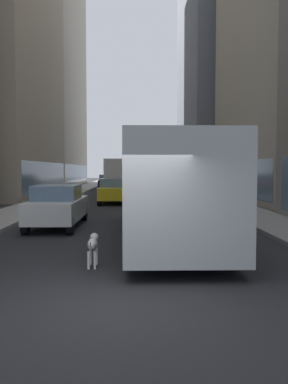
{
  "coord_description": "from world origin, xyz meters",
  "views": [
    {
      "loc": [
        0.17,
        -6.68,
        2.23
      ],
      "look_at": [
        0.48,
        8.04,
        1.4
      ],
      "focal_mm": 38.19,
      "sensor_mm": 36.0,
      "label": 1
    }
  ],
  "objects_px": {
    "car_red_coupe": "(145,182)",
    "car_yellow_taxi": "(114,191)",
    "transit_bus": "(167,183)",
    "dalmatian_dog": "(93,244)",
    "box_truck": "(120,175)",
    "car_black_suv": "(108,182)",
    "car_white_van": "(58,206)",
    "car_grey_wagon": "(124,180)",
    "car_blue_hatchback": "(152,192)"
  },
  "relations": [
    {
      "from": "transit_bus",
      "to": "box_truck",
      "type": "distance_m",
      "value": 22.55
    },
    {
      "from": "car_blue_hatchback",
      "to": "car_black_suv",
      "type": "relative_size",
      "value": 0.98
    },
    {
      "from": "box_truck",
      "to": "dalmatian_dog",
      "type": "bearing_deg",
      "value": -89.15
    },
    {
      "from": "car_grey_wagon",
      "to": "car_red_coupe",
      "type": "bearing_deg",
      "value": -71.26
    },
    {
      "from": "car_grey_wagon",
      "to": "box_truck",
      "type": "xyz_separation_m",
      "value": [
        0.0,
        -14.6,
        0.84
      ]
    },
    {
      "from": "car_blue_hatchback",
      "to": "car_red_coupe",
      "type": "distance_m",
      "value": 18.58
    },
    {
      "from": "car_blue_hatchback",
      "to": "dalmatian_dog",
      "type": "height_order",
      "value": "car_blue_hatchback"
    },
    {
      "from": "transit_bus",
      "to": "car_grey_wagon",
      "type": "relative_size",
      "value": 2.81
    },
    {
      "from": "box_truck",
      "to": "dalmatian_dog",
      "type": "height_order",
      "value": "box_truck"
    },
    {
      "from": "car_white_van",
      "to": "car_yellow_taxi",
      "type": "height_order",
      "value": "same"
    },
    {
      "from": "car_grey_wagon",
      "to": "box_truck",
      "type": "height_order",
      "value": "box_truck"
    },
    {
      "from": "dalmatian_dog",
      "to": "car_red_coupe",
      "type": "bearing_deg",
      "value": 86.63
    },
    {
      "from": "car_white_van",
      "to": "dalmatian_dog",
      "type": "relative_size",
      "value": 4.84
    },
    {
      "from": "car_white_van",
      "to": "car_grey_wagon",
      "type": "height_order",
      "value": "same"
    },
    {
      "from": "car_white_van",
      "to": "box_truck",
      "type": "distance_m",
      "value": 20.27
    },
    {
      "from": "car_white_van",
      "to": "car_grey_wagon",
      "type": "relative_size",
      "value": 1.13
    },
    {
      "from": "car_blue_hatchback",
      "to": "box_truck",
      "type": "xyz_separation_m",
      "value": [
        -2.4,
        11.05,
        0.85
      ]
    },
    {
      "from": "car_grey_wagon",
      "to": "car_white_van",
      "type": "bearing_deg",
      "value": -92.63
    },
    {
      "from": "car_white_van",
      "to": "car_red_coupe",
      "type": "relative_size",
      "value": 1.14
    },
    {
      "from": "car_yellow_taxi",
      "to": "car_black_suv",
      "type": "distance_m",
      "value": 17.79
    },
    {
      "from": "car_white_van",
      "to": "box_truck",
      "type": "bearing_deg",
      "value": 85.47
    },
    {
      "from": "car_red_coupe",
      "to": "car_grey_wagon",
      "type": "distance_m",
      "value": 7.47
    },
    {
      "from": "car_red_coupe",
      "to": "car_grey_wagon",
      "type": "xyz_separation_m",
      "value": [
        -2.4,
        7.07,
        0.0
      ]
    },
    {
      "from": "car_white_van",
      "to": "car_black_suv",
      "type": "distance_m",
      "value": 28.45
    },
    {
      "from": "transit_bus",
      "to": "car_blue_hatchback",
      "type": "distance_m",
      "value": 11.41
    },
    {
      "from": "car_red_coupe",
      "to": "car_grey_wagon",
      "type": "bearing_deg",
      "value": 108.74
    },
    {
      "from": "car_yellow_taxi",
      "to": "dalmatian_dog",
      "type": "distance_m",
      "value": 17.11
    },
    {
      "from": "car_grey_wagon",
      "to": "dalmatian_dog",
      "type": "xyz_separation_m",
      "value": [
        0.39,
        -41.16,
        -0.31
      ]
    },
    {
      "from": "box_truck",
      "to": "car_black_suv",
      "type": "bearing_deg",
      "value": 100.97
    },
    {
      "from": "transit_bus",
      "to": "car_white_van",
      "type": "relative_size",
      "value": 2.48
    },
    {
      "from": "car_red_coupe",
      "to": "car_yellow_taxi",
      "type": "height_order",
      "value": "same"
    },
    {
      "from": "car_yellow_taxi",
      "to": "box_truck",
      "type": "height_order",
      "value": "box_truck"
    },
    {
      "from": "car_blue_hatchback",
      "to": "box_truck",
      "type": "relative_size",
      "value": 0.55
    },
    {
      "from": "car_black_suv",
      "to": "car_grey_wagon",
      "type": "bearing_deg",
      "value": 75.85
    },
    {
      "from": "transit_bus",
      "to": "car_yellow_taxi",
      "type": "xyz_separation_m",
      "value": [
        -2.4,
        12.96,
        -0.95
      ]
    },
    {
      "from": "car_white_van",
      "to": "car_yellow_taxi",
      "type": "distance_m",
      "value": 10.85
    },
    {
      "from": "car_red_coupe",
      "to": "car_yellow_taxi",
      "type": "xyz_separation_m",
      "value": [
        -2.4,
        -16.99,
        0.0
      ]
    },
    {
      "from": "box_truck",
      "to": "dalmatian_dog",
      "type": "relative_size",
      "value": 7.79
    },
    {
      "from": "car_red_coupe",
      "to": "car_yellow_taxi",
      "type": "relative_size",
      "value": 0.9
    },
    {
      "from": "car_black_suv",
      "to": "car_red_coupe",
      "type": "bearing_deg",
      "value": -10.29
    },
    {
      "from": "dalmatian_dog",
      "to": "car_yellow_taxi",
      "type": "bearing_deg",
      "value": 91.32
    },
    {
      "from": "car_white_van",
      "to": "car_blue_hatchback",
      "type": "bearing_deg",
      "value": 66.36
    },
    {
      "from": "transit_bus",
      "to": "dalmatian_dog",
      "type": "distance_m",
      "value": 4.77
    },
    {
      "from": "car_yellow_taxi",
      "to": "box_truck",
      "type": "relative_size",
      "value": 0.6
    },
    {
      "from": "car_black_suv",
      "to": "dalmatian_dog",
      "type": "distance_m",
      "value": 34.87
    },
    {
      "from": "transit_bus",
      "to": "car_blue_hatchback",
      "type": "bearing_deg",
      "value": 90.0
    },
    {
      "from": "car_grey_wagon",
      "to": "dalmatian_dog",
      "type": "relative_size",
      "value": 4.27
    },
    {
      "from": "car_yellow_taxi",
      "to": "dalmatian_dog",
      "type": "bearing_deg",
      "value": -88.68
    },
    {
      "from": "car_white_van",
      "to": "car_red_coupe",
      "type": "bearing_deg",
      "value": 81.79
    },
    {
      "from": "box_truck",
      "to": "transit_bus",
      "type": "bearing_deg",
      "value": -83.89
    }
  ]
}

